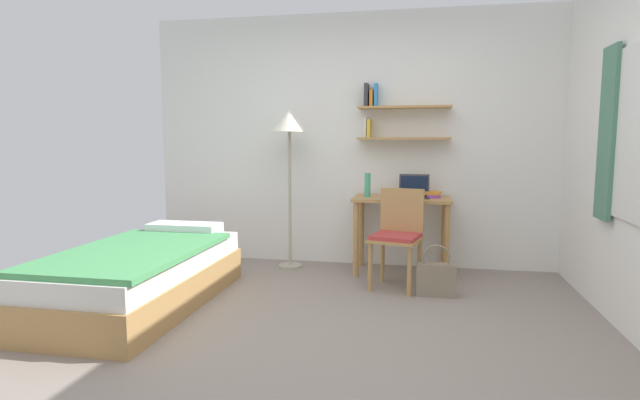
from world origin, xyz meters
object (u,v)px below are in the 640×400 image
laptop (414,192)px  book_stack (433,194)px  standing_lamp (289,131)px  water_bottle (367,185)px  desk_chair (398,233)px  handbag (436,278)px  desk (402,213)px  bed (143,276)px

laptop → book_stack: laptop is taller
standing_lamp → water_bottle: 0.96m
laptop → water_bottle: 0.46m
desk_chair → water_bottle: (-0.32, 0.45, 0.38)m
laptop → handbag: laptop is taller
water_bottle → handbag: size_ratio=0.54×
desk → book_stack: bearing=9.3°
bed → book_stack: size_ratio=8.73×
book_stack → handbag: (0.03, -0.75, -0.63)m
standing_lamp → bed: bearing=-120.5°
water_bottle → book_stack: bearing=8.3°
standing_lamp → water_bottle: standing_lamp is taller
desk_chair → standing_lamp: (-1.12, 0.51, 0.91)m
standing_lamp → book_stack: standing_lamp is taller
bed → handbag: bed is taller
desk → book_stack: (0.29, 0.05, 0.18)m
desk → handbag: desk is taller
standing_lamp → laptop: (1.25, -0.00, -0.59)m
desk → bed: bearing=-144.6°
desk_chair → book_stack: size_ratio=3.95×
standing_lamp → book_stack: 1.55m
standing_lamp → laptop: standing_lamp is taller
handbag → laptop: bearing=106.0°
desk → laptop: bearing=6.1°
bed → standing_lamp: 2.01m
bed → desk_chair: bearing=24.9°
handbag → desk: bearing=114.4°
water_bottle → desk: bearing=7.4°
desk → desk_chair: size_ratio=1.07×
desk → laptop: (0.11, 0.01, 0.21)m
laptop → book_stack: bearing=11.4°
bed → water_bottle: (1.64, 1.36, 0.63)m
laptop → water_bottle: size_ratio=1.26×
bed → desk: bearing=35.4°
desk_chair → book_stack: (0.31, 0.54, 0.29)m
standing_lamp → handbag: (1.45, -0.72, -1.25)m
standing_lamp → laptop: 1.38m
bed → water_bottle: 2.22m
water_bottle → desk_chair: bearing=-54.8°
desk_chair → standing_lamp: 1.53m
standing_lamp → handbag: bearing=-26.3°
water_bottle → book_stack: water_bottle is taller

